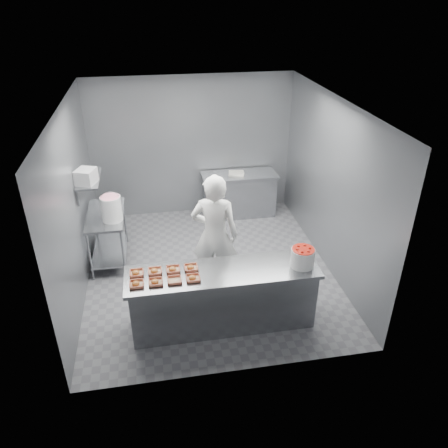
{
  "coord_description": "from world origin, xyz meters",
  "views": [
    {
      "loc": [
        -0.81,
        -6.06,
        4.27
      ],
      "look_at": [
        0.22,
        -0.2,
        0.97
      ],
      "focal_mm": 35.0,
      "sensor_mm": 36.0,
      "label": 1
    }
  ],
  "objects_px": {
    "tray_6": "(173,269)",
    "worker": "(215,235)",
    "back_counter": "(239,194)",
    "appliance": "(86,176)",
    "tray_1": "(155,282)",
    "tray_3": "(193,278)",
    "service_counter": "(223,297)",
    "glaze_bucket": "(111,208)",
    "prep_table": "(107,230)",
    "strawberry_tub": "(303,257)",
    "tray_0": "(136,284)",
    "tray_4": "(136,273)",
    "tray_5": "(155,271)",
    "tray_2": "(175,280)",
    "tray_7": "(191,268)"
  },
  "relations": [
    {
      "from": "prep_table",
      "to": "tray_5",
      "type": "height_order",
      "value": "tray_5"
    },
    {
      "from": "back_counter",
      "to": "strawberry_tub",
      "type": "distance_m",
      "value": 3.37
    },
    {
      "from": "tray_0",
      "to": "tray_7",
      "type": "distance_m",
      "value": 0.76
    },
    {
      "from": "tray_6",
      "to": "tray_7",
      "type": "distance_m",
      "value": 0.24
    },
    {
      "from": "tray_4",
      "to": "strawberry_tub",
      "type": "relative_size",
      "value": 0.58
    },
    {
      "from": "tray_5",
      "to": "tray_3",
      "type": "bearing_deg",
      "value": -26.57
    },
    {
      "from": "tray_6",
      "to": "tray_2",
      "type": "bearing_deg",
      "value": -89.28
    },
    {
      "from": "back_counter",
      "to": "tray_1",
      "type": "distance_m",
      "value": 3.85
    },
    {
      "from": "service_counter",
      "to": "appliance",
      "type": "relative_size",
      "value": 8.57
    },
    {
      "from": "tray_7",
      "to": "worker",
      "type": "bearing_deg",
      "value": 58.73
    },
    {
      "from": "tray_6",
      "to": "worker",
      "type": "bearing_deg",
      "value": 46.8
    },
    {
      "from": "worker",
      "to": "appliance",
      "type": "relative_size",
      "value": 6.38
    },
    {
      "from": "tray_3",
      "to": "tray_6",
      "type": "relative_size",
      "value": 1.0
    },
    {
      "from": "tray_4",
      "to": "worker",
      "type": "relative_size",
      "value": 0.1
    },
    {
      "from": "back_counter",
      "to": "tray_3",
      "type": "relative_size",
      "value": 8.01
    },
    {
      "from": "tray_5",
      "to": "tray_1",
      "type": "bearing_deg",
      "value": -90.0
    },
    {
      "from": "prep_table",
      "to": "tray_7",
      "type": "bearing_deg",
      "value": -55.97
    },
    {
      "from": "tray_0",
      "to": "tray_2",
      "type": "bearing_deg",
      "value": 0.0
    },
    {
      "from": "tray_6",
      "to": "appliance",
      "type": "relative_size",
      "value": 0.62
    },
    {
      "from": "tray_0",
      "to": "tray_1",
      "type": "distance_m",
      "value": 0.24
    },
    {
      "from": "glaze_bucket",
      "to": "appliance",
      "type": "height_order",
      "value": "appliance"
    },
    {
      "from": "tray_0",
      "to": "appliance",
      "type": "xyz_separation_m",
      "value": [
        -0.69,
        1.85,
        0.76
      ]
    },
    {
      "from": "tray_1",
      "to": "appliance",
      "type": "xyz_separation_m",
      "value": [
        -0.93,
        1.85,
        0.76
      ]
    },
    {
      "from": "worker",
      "to": "tray_5",
      "type": "bearing_deg",
      "value": 55.67
    },
    {
      "from": "tray_1",
      "to": "strawberry_tub",
      "type": "distance_m",
      "value": 1.98
    },
    {
      "from": "tray_5",
      "to": "back_counter",
      "type": "bearing_deg",
      "value": 60.18
    },
    {
      "from": "tray_6",
      "to": "strawberry_tub",
      "type": "xyz_separation_m",
      "value": [
        1.73,
        -0.18,
        0.12
      ]
    },
    {
      "from": "back_counter",
      "to": "tray_3",
      "type": "xyz_separation_m",
      "value": [
        -1.31,
        -3.37,
        0.47
      ]
    },
    {
      "from": "tray_6",
      "to": "appliance",
      "type": "height_order",
      "value": "appliance"
    },
    {
      "from": "service_counter",
      "to": "back_counter",
      "type": "xyz_separation_m",
      "value": [
        0.9,
        3.25,
        -0.0
      ]
    },
    {
      "from": "tray_2",
      "to": "appliance",
      "type": "relative_size",
      "value": 0.62
    },
    {
      "from": "tray_5",
      "to": "tray_7",
      "type": "height_order",
      "value": "same"
    },
    {
      "from": "back_counter",
      "to": "appliance",
      "type": "distance_m",
      "value": 3.35
    },
    {
      "from": "service_counter",
      "to": "tray_7",
      "type": "xyz_separation_m",
      "value": [
        -0.41,
        0.12,
        0.47
      ]
    },
    {
      "from": "tray_2",
      "to": "tray_5",
      "type": "distance_m",
      "value": 0.34
    },
    {
      "from": "strawberry_tub",
      "to": "service_counter",
      "type": "bearing_deg",
      "value": 176.81
    },
    {
      "from": "prep_table",
      "to": "tray_5",
      "type": "distance_m",
      "value": 2.01
    },
    {
      "from": "service_counter",
      "to": "prep_table",
      "type": "distance_m",
      "value": 2.56
    },
    {
      "from": "service_counter",
      "to": "tray_6",
      "type": "xyz_separation_m",
      "value": [
        -0.65,
        0.12,
        0.47
      ]
    },
    {
      "from": "prep_table",
      "to": "tray_3",
      "type": "bearing_deg",
      "value": -59.16
    },
    {
      "from": "tray_1",
      "to": "strawberry_tub",
      "type": "xyz_separation_m",
      "value": [
        1.97,
        0.06,
        0.12
      ]
    },
    {
      "from": "back_counter",
      "to": "tray_1",
      "type": "xyz_separation_m",
      "value": [
        -1.79,
        -3.37,
        0.47
      ]
    },
    {
      "from": "prep_table",
      "to": "glaze_bucket",
      "type": "height_order",
      "value": "glaze_bucket"
    },
    {
      "from": "prep_table",
      "to": "strawberry_tub",
      "type": "distance_m",
      "value": 3.42
    },
    {
      "from": "glaze_bucket",
      "to": "tray_2",
      "type": "bearing_deg",
      "value": -64.95
    },
    {
      "from": "prep_table",
      "to": "tray_0",
      "type": "relative_size",
      "value": 6.4
    },
    {
      "from": "tray_1",
      "to": "tray_5",
      "type": "distance_m",
      "value": 0.24
    },
    {
      "from": "tray_0",
      "to": "appliance",
      "type": "relative_size",
      "value": 0.62
    },
    {
      "from": "service_counter",
      "to": "tray_0",
      "type": "distance_m",
      "value": 1.23
    },
    {
      "from": "prep_table",
      "to": "tray_5",
      "type": "xyz_separation_m",
      "value": [
        0.76,
        -1.83,
        0.33
      ]
    }
  ]
}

